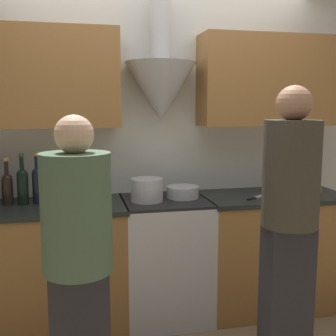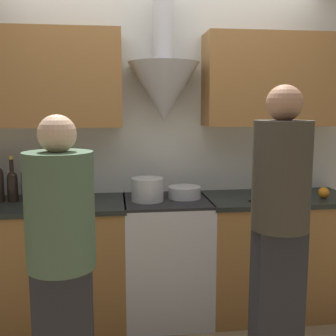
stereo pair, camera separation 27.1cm
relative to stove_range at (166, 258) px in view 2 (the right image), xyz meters
name	(u,v)px [view 2 (the right image)]	position (x,y,z in m)	size (l,w,h in m)	color
wall_back	(159,124)	(-0.02, 0.27, 1.00)	(8.40, 0.54, 2.60)	silver
counter_left	(40,264)	(-0.93, 0.00, 0.00)	(1.26, 0.62, 0.92)	#9E6B38
counter_right	(276,253)	(0.87, 0.00, 0.00)	(1.14, 0.62, 0.92)	#9E6B38
stove_range	(166,258)	(0.00, 0.00, 0.00)	(0.63, 0.60, 0.92)	silver
wine_bottle_4	(12,184)	(-1.11, 0.07, 0.58)	(0.08, 0.08, 0.33)	black
wine_bottle_5	(27,182)	(-1.01, 0.06, 0.60)	(0.08, 0.08, 0.36)	black
wine_bottle_6	(41,181)	(-0.91, 0.08, 0.60)	(0.07, 0.07, 0.36)	black
stock_pot	(148,189)	(-0.14, -0.03, 0.54)	(0.23, 0.23, 0.17)	silver
mixing_bowl	(184,192)	(0.14, 0.03, 0.50)	(0.24, 0.24, 0.09)	silver
orange_fruit	(324,193)	(1.18, -0.11, 0.50)	(0.08, 0.08, 0.08)	orange
chefs_knife	(261,199)	(0.70, -0.09, 0.46)	(0.23, 0.16, 0.01)	silver
person_foreground_left	(62,258)	(-0.64, -1.00, 0.40)	(0.34, 0.34, 1.56)	#28282D
person_foreground_right	(280,228)	(0.50, -0.94, 0.49)	(0.31, 0.31, 1.71)	#28282D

